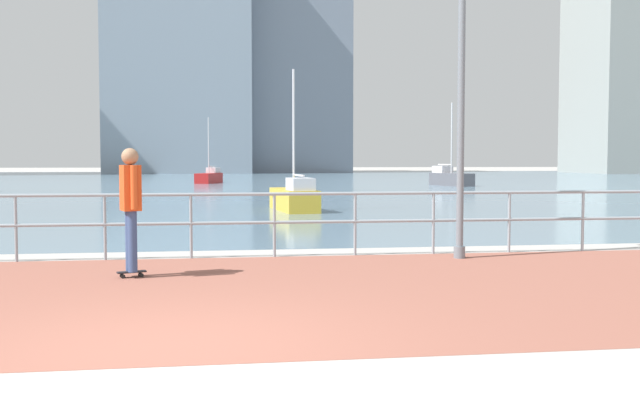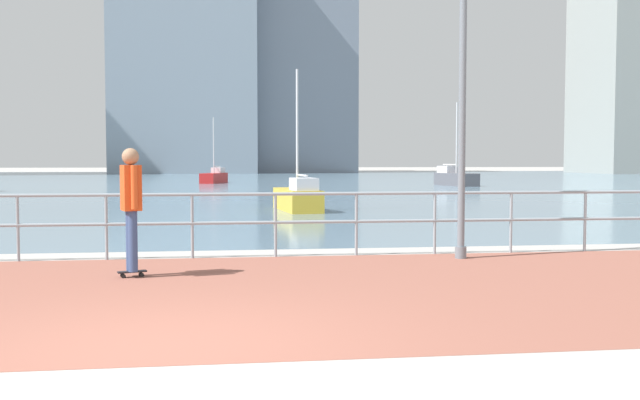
{
  "view_description": "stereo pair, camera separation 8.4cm",
  "coord_description": "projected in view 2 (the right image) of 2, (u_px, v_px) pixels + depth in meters",
  "views": [
    {
      "loc": [
        0.47,
        -6.36,
        1.66
      ],
      "look_at": [
        1.86,
        3.49,
        1.1
      ],
      "focal_mm": 40.31,
      "sensor_mm": 36.0,
      "label": 1
    },
    {
      "loc": [
        0.55,
        -6.37,
        1.66
      ],
      "look_at": [
        1.86,
        3.49,
        1.1
      ],
      "focal_mm": 40.31,
      "sensor_mm": 36.0,
      "label": 2
    }
  ],
  "objects": [
    {
      "name": "waterfront_railing",
      "position": [
        192.0,
        213.0,
        12.03
      ],
      "size": [
        25.25,
        0.06,
        1.1
      ],
      "color": "#8C99A3",
      "rests_on": "ground"
    },
    {
      "name": "harbor_water",
      "position": [
        218.0,
        181.0,
        56.62
      ],
      "size": [
        180.0,
        88.0,
        0.0
      ],
      "primitive_type": "cube",
      "color": "slate",
      "rests_on": "ground"
    },
    {
      "name": "tower_brick",
      "position": [
        636.0,
        73.0,
        88.86
      ],
      "size": [
        12.45,
        12.32,
        26.38
      ],
      "color": "#939993",
      "rests_on": "ground"
    },
    {
      "name": "brick_paving",
      "position": [
        181.0,
        293.0,
        8.91
      ],
      "size": [
        28.0,
        6.39,
        0.01
      ],
      "primitive_type": "cube",
      "color": "#935647",
      "rests_on": "ground"
    },
    {
      "name": "sailboat_gray",
      "position": [
        214.0,
        177.0,
        51.15
      ],
      "size": [
        1.98,
        3.48,
        4.66
      ],
      "color": "#B21E1E",
      "rests_on": "ground"
    },
    {
      "name": "ground",
      "position": [
        217.0,
        186.0,
        45.92
      ],
      "size": [
        220.0,
        220.0,
        0.0
      ],
      "primitive_type": "plane",
      "color": "#ADAAA5"
    },
    {
      "name": "tower_glass",
      "position": [
        299.0,
        69.0,
        94.16
      ],
      "size": [
        13.81,
        11.25,
        28.78
      ],
      "color": "slate",
      "rests_on": "ground"
    },
    {
      "name": "lamppost",
      "position": [
        469.0,
        81.0,
        12.01
      ],
      "size": [
        0.73,
        0.58,
        5.38
      ],
      "color": "slate",
      "rests_on": "ground"
    },
    {
      "name": "sailboat_white",
      "position": [
        298.0,
        197.0,
        23.33
      ],
      "size": [
        1.37,
        3.36,
        4.59
      ],
      "color": "gold",
      "rests_on": "ground"
    },
    {
      "name": "tower_steel",
      "position": [
        186.0,
        55.0,
        91.71
      ],
      "size": [
        17.45,
        16.96,
        31.69
      ],
      "color": "#8493A3",
      "rests_on": "ground"
    },
    {
      "name": "skateboarder",
      "position": [
        131.0,
        199.0,
        10.07
      ],
      "size": [
        0.41,
        0.55,
        1.82
      ],
      "color": "black",
      "rests_on": "ground"
    },
    {
      "name": "sailboat_red",
      "position": [
        455.0,
        178.0,
        45.9
      ],
      "size": [
        1.92,
        3.93,
        5.3
      ],
      "color": "#595960",
      "rests_on": "ground"
    }
  ]
}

